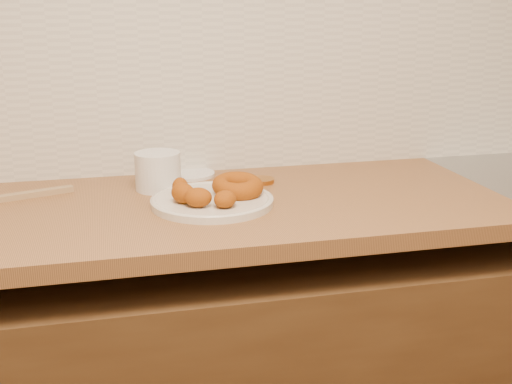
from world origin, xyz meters
TOP-DOWN VIEW (x-y plane):
  - wall_back at (0.00, 2.00)m, footprint 4.00×0.02m
  - base_cabinet at (0.00, 1.69)m, footprint 3.60×0.60m
  - butcher_block at (-0.65, 1.69)m, footprint 2.30×0.62m
  - backsplash at (0.00, 1.99)m, footprint 3.60×0.02m
  - donut_plate at (-0.20, 1.66)m, footprint 0.28×0.28m
  - ring_donut at (-0.14, 1.68)m, footprint 0.17×0.17m
  - fried_dough_chunks at (-0.25, 1.63)m, footprint 0.16×0.18m
  - plastic_tub at (-0.31, 1.82)m, footprint 0.13×0.13m
  - tub_lid at (-0.22, 1.94)m, footprint 0.16×0.16m
  - brass_jar_lid at (-0.05, 1.82)m, footprint 0.07×0.07m
  - wooden_utensil at (-0.61, 1.83)m, footprint 0.18×0.08m

SIDE VIEW (x-z plane):
  - base_cabinet at x=0.00m, z-range 0.00..0.77m
  - butcher_block at x=-0.65m, z-range 0.86..0.90m
  - tub_lid at x=-0.22m, z-range 0.90..0.91m
  - brass_jar_lid at x=-0.05m, z-range 0.90..0.91m
  - wooden_utensil at x=-0.61m, z-range 0.90..0.91m
  - donut_plate at x=-0.20m, z-range 0.90..0.92m
  - ring_donut at x=-0.14m, z-range 0.91..0.96m
  - fried_dough_chunks at x=-0.25m, z-range 0.91..0.96m
  - plastic_tub at x=-0.31m, z-range 0.90..0.99m
  - backsplash at x=0.00m, z-range 0.90..1.50m
  - wall_back at x=0.00m, z-range 0.00..2.70m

